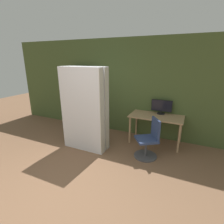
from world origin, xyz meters
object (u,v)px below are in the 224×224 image
monitor (162,107)px  mattress_far (88,108)px  bookshelf (81,97)px  mattress_near (82,111)px  office_chair (148,142)px

monitor → mattress_far: mattress_far is taller
bookshelf → mattress_far: size_ratio=0.97×
monitor → mattress_near: bearing=-140.5°
mattress_near → mattress_far: (0.00, 0.24, -0.00)m
bookshelf → monitor: bearing=-0.5°
monitor → mattress_far: size_ratio=0.27×
office_chair → bookshelf: bearing=157.9°
monitor → mattress_far: (-1.58, -1.06, 0.04)m
bookshelf → mattress_far: 1.44m
monitor → office_chair: (-0.07, -0.98, -0.59)m
monitor → office_chair: monitor is taller
office_chair → mattress_near: 1.67m
mattress_near → office_chair: bearing=12.3°
mattress_far → mattress_near: bearing=-90.0°
monitor → bookshelf: size_ratio=0.28×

